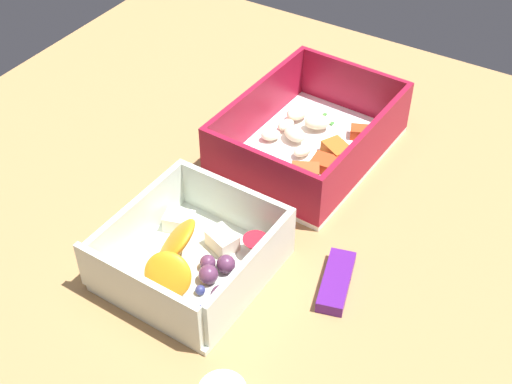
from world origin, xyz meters
TOP-DOWN VIEW (x-y plane):
  - table_surface at (0.00, 0.00)cm, footprint 80.00×80.00cm
  - pasta_container at (-11.74, 1.42)cm, footprint 20.79×15.41cm
  - fruit_bowl at (9.06, 0.81)cm, footprint 14.70×13.61cm
  - candy_bar at (3.80, 12.79)cm, footprint 7.39×4.19cm

SIDE VIEW (x-z plane):
  - table_surface at x=0.00cm, z-range 0.00..2.00cm
  - candy_bar at x=3.80cm, z-range 2.00..3.20cm
  - fruit_bowl at x=9.06cm, z-range 1.24..6.81cm
  - pasta_container at x=-11.74cm, z-range 0.77..7.34cm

